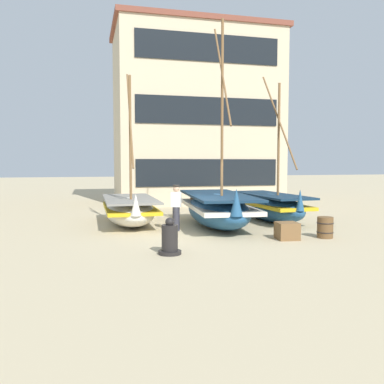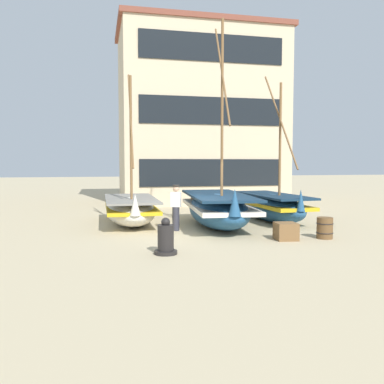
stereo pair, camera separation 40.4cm
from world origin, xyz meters
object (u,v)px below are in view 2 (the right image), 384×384
cargo_crate (286,231)px  harbor_building_main (200,117)px  fisherman_by_hull (176,208)px  capstan_winch (166,240)px  fishing_boat_centre_large (218,209)px  fishing_boat_near_left (131,210)px  fishing_boat_far_right (273,206)px  wooden_barrel (325,228)px

cargo_crate → harbor_building_main: size_ratio=0.06×
fisherman_by_hull → capstan_winch: 3.92m
fishing_boat_centre_large → fisherman_by_hull: fishing_boat_centre_large is taller
fishing_boat_near_left → harbor_building_main: size_ratio=0.56×
fishing_boat_far_right → capstan_winch: size_ratio=6.19×
fishing_boat_far_right → fisherman_by_hull: (-4.44, -1.45, 0.18)m
capstan_winch → fishing_boat_far_right: bearing=43.9°
fishing_boat_centre_large → cargo_crate: fishing_boat_centre_large is taller
fishing_boat_near_left → fishing_boat_centre_large: size_ratio=0.78×
wooden_barrel → harbor_building_main: (-0.92, 13.60, 5.05)m
fishing_boat_near_left → fisherman_by_hull: 2.45m
cargo_crate → fishing_boat_far_right: bearing=72.1°
cargo_crate → harbor_building_main: (0.43, 13.53, 5.12)m
cargo_crate → harbor_building_main: bearing=88.2°
cargo_crate → capstan_winch: bearing=-163.6°
fishing_boat_centre_large → fishing_boat_far_right: fishing_boat_centre_large is taller
fishing_boat_centre_large → wooden_barrel: bearing=-49.0°
fishing_boat_centre_large → capstan_winch: bearing=-122.4°
wooden_barrel → cargo_crate: wooden_barrel is taller
capstan_winch → harbor_building_main: bearing=72.8°
fisherman_by_hull → cargo_crate: bearing=-39.0°
capstan_winch → wooden_barrel: 5.59m
wooden_barrel → harbor_building_main: harbor_building_main is taller
capstan_winch → harbor_building_main: (4.55, 14.75, 5.00)m
capstan_winch → cargo_crate: size_ratio=1.50×
fishing_boat_centre_large → cargo_crate: (1.39, -3.09, -0.43)m
fishing_boat_centre_large → fishing_boat_far_right: bearing=18.9°
fishing_boat_centre_large → harbor_building_main: size_ratio=0.72×
fishing_boat_near_left → fisherman_by_hull: size_ratio=3.59×
fisherman_by_hull → cargo_crate: size_ratio=2.52×
fishing_boat_far_right → harbor_building_main: 10.68m
harbor_building_main → fishing_boat_far_right: bearing=-84.8°
wooden_barrel → fishing_boat_centre_large: bearing=131.0°
cargo_crate → harbor_building_main: harbor_building_main is taller
fisherman_by_hull → harbor_building_main: 12.41m
wooden_barrel → cargo_crate: size_ratio=1.05×
fishing_boat_centre_large → fishing_boat_far_right: size_ratio=1.24×
capstan_winch → fishing_boat_near_left: bearing=95.3°
wooden_barrel → fisherman_by_hull: bearing=149.8°
fishing_boat_far_right → cargo_crate: fishing_boat_far_right is taller
fishing_boat_near_left → fishing_boat_centre_large: bearing=-23.0°
fishing_boat_far_right → wooden_barrel: bearing=-89.2°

